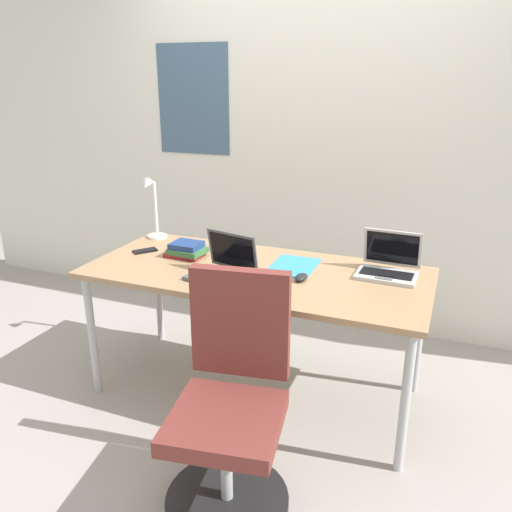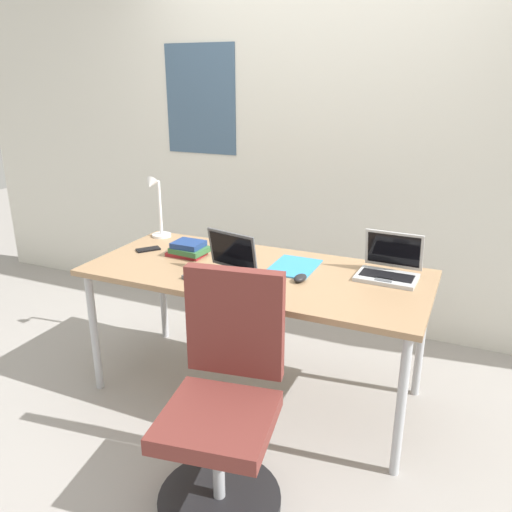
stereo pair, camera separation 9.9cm
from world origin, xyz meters
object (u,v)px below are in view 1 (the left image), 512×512
(desk_lamp, at_px, (152,208))
(office_chair, at_px, (231,413))
(pill_bottle, at_px, (229,248))
(laptop_near_mouse, at_px, (388,267))
(book_stack, at_px, (186,250))
(cell_phone, at_px, (145,251))
(laptop_back_left, at_px, (223,270))
(paper_folder_near_mouse, at_px, (293,266))
(computer_mouse, at_px, (301,277))
(coffee_mug, at_px, (269,288))

(desk_lamp, height_order, office_chair, desk_lamp)
(pill_bottle, bearing_deg, laptop_near_mouse, 1.13)
(laptop_near_mouse, xyz_separation_m, book_stack, (-1.10, -0.13, -0.01))
(desk_lamp, height_order, laptop_near_mouse, desk_lamp)
(cell_phone, bearing_deg, book_stack, 40.56)
(laptop_back_left, xyz_separation_m, laptop_near_mouse, (0.77, 0.35, -0.00))
(laptop_back_left, xyz_separation_m, paper_folder_near_mouse, (0.28, 0.29, -0.04))
(desk_lamp, distance_m, book_stack, 0.44)
(laptop_near_mouse, distance_m, book_stack, 1.11)
(desk_lamp, xyz_separation_m, computer_mouse, (1.06, -0.33, -0.18))
(cell_phone, relative_size, paper_folder_near_mouse, 0.44)
(computer_mouse, height_order, office_chair, office_chair)
(computer_mouse, distance_m, book_stack, 0.72)
(pill_bottle, xyz_separation_m, paper_folder_near_mouse, (0.40, -0.05, -0.04))
(office_chair, bearing_deg, cell_phone, 138.95)
(laptop_back_left, xyz_separation_m, book_stack, (-0.33, 0.22, -0.01))
(pill_bottle, distance_m, coffee_mug, 0.63)
(laptop_back_left, distance_m, coffee_mug, 0.33)
(laptop_back_left, height_order, pill_bottle, laptop_back_left)
(laptop_near_mouse, distance_m, pill_bottle, 0.89)
(office_chair, bearing_deg, pill_bottle, 114.65)
(laptop_back_left, height_order, coffee_mug, laptop_back_left)
(laptop_near_mouse, height_order, cell_phone, laptop_near_mouse)
(cell_phone, relative_size, pill_bottle, 1.72)
(paper_folder_near_mouse, height_order, coffee_mug, coffee_mug)
(paper_folder_near_mouse, height_order, office_chair, office_chair)
(paper_folder_near_mouse, bearing_deg, cell_phone, -175.00)
(book_stack, xyz_separation_m, office_chair, (0.63, -0.80, -0.38))
(laptop_back_left, bearing_deg, computer_mouse, 16.74)
(laptop_back_left, distance_m, laptop_near_mouse, 0.85)
(laptop_back_left, bearing_deg, coffee_mug, -24.13)
(laptop_back_left, distance_m, computer_mouse, 0.40)
(desk_lamp, relative_size, laptop_back_left, 1.15)
(desk_lamp, distance_m, computer_mouse, 1.13)
(cell_phone, bearing_deg, pill_bottle, 52.46)
(desk_lamp, distance_m, pill_bottle, 0.60)
(desk_lamp, relative_size, coffee_mug, 3.54)
(laptop_near_mouse, xyz_separation_m, coffee_mug, (-0.47, -0.49, -0.00))
(computer_mouse, distance_m, office_chair, 0.78)
(desk_lamp, bearing_deg, laptop_back_left, -32.74)
(laptop_back_left, distance_m, office_chair, 0.76)
(cell_phone, bearing_deg, computer_mouse, 32.22)
(pill_bottle, distance_m, book_stack, 0.24)
(cell_phone, xyz_separation_m, office_chair, (0.90, -0.79, -0.35))
(cell_phone, bearing_deg, laptop_back_left, 18.57)
(desk_lamp, distance_m, cell_phone, 0.31)
(laptop_near_mouse, bearing_deg, book_stack, -173.22)
(laptop_back_left, relative_size, office_chair, 0.36)
(laptop_back_left, distance_m, paper_folder_near_mouse, 0.41)
(computer_mouse, height_order, cell_phone, computer_mouse)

